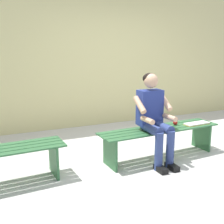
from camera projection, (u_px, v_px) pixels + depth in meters
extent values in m
cube|color=beige|center=(114.00, 212.00, 2.78)|extent=(10.00, 7.00, 0.04)
cube|color=#D1C684|center=(79.00, 52.00, 5.59)|extent=(9.50, 0.24, 3.03)
cube|color=#2D6038|center=(154.00, 126.00, 4.20)|extent=(1.89, 0.19, 0.02)
cube|color=#2D6038|center=(158.00, 128.00, 4.10)|extent=(1.89, 0.19, 0.02)
cube|color=#2D6038|center=(163.00, 130.00, 4.00)|extent=(1.89, 0.19, 0.02)
cube|color=#2D6038|center=(167.00, 132.00, 3.91)|extent=(1.89, 0.19, 0.02)
cube|color=#2D6038|center=(201.00, 136.00, 4.46)|extent=(0.05, 0.39, 0.43)
cube|color=#2D6038|center=(110.00, 152.00, 3.74)|extent=(0.05, 0.39, 0.43)
cube|color=#2D6038|center=(54.00, 159.00, 3.51)|extent=(0.05, 0.39, 0.43)
cube|color=navy|center=(150.00, 107.00, 3.93)|extent=(0.34, 0.20, 0.50)
sphere|color=tan|center=(151.00, 81.00, 3.83)|extent=(0.20, 0.20, 0.20)
ellipsoid|color=black|center=(150.00, 78.00, 3.85)|extent=(0.20, 0.19, 0.15)
cylinder|color=navy|center=(162.00, 127.00, 3.84)|extent=(0.13, 0.40, 0.13)
cylinder|color=navy|center=(151.00, 129.00, 3.77)|extent=(0.13, 0.40, 0.13)
cylinder|color=navy|center=(170.00, 150.00, 3.72)|extent=(0.11, 0.11, 0.52)
cube|color=black|center=(172.00, 167.00, 3.71)|extent=(0.10, 0.22, 0.07)
cylinder|color=navy|center=(159.00, 152.00, 3.65)|extent=(0.11, 0.11, 0.52)
cube|color=black|center=(161.00, 169.00, 3.64)|extent=(0.10, 0.22, 0.07)
cylinder|color=tan|center=(166.00, 102.00, 3.92)|extent=(0.08, 0.28, 0.23)
cylinder|color=tan|center=(170.00, 117.00, 3.81)|extent=(0.07, 0.26, 0.07)
cylinder|color=tan|center=(140.00, 105.00, 3.76)|extent=(0.08, 0.28, 0.23)
cylinder|color=tan|center=(147.00, 120.00, 3.67)|extent=(0.07, 0.26, 0.07)
sphere|color=red|center=(175.00, 123.00, 4.22)|extent=(0.07, 0.07, 0.07)
cube|color=white|center=(202.00, 123.00, 4.30)|extent=(0.21, 0.16, 0.02)
cube|color=white|center=(192.00, 124.00, 4.21)|extent=(0.21, 0.16, 0.02)
cube|color=#BF8C1E|center=(197.00, 124.00, 4.26)|extent=(0.42, 0.18, 0.01)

